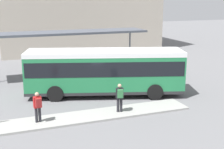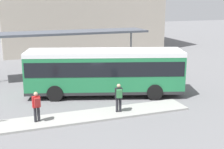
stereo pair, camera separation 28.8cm
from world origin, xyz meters
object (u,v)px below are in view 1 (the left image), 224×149
at_px(pedestrian_companion, 120,96).
at_px(bicycle_orange, 172,71).
at_px(pedestrian_waiting, 38,105).
at_px(city_bus, 105,69).
at_px(bicycle_yellow, 170,68).

distance_m(pedestrian_companion, bicycle_orange, 10.65).
bearing_deg(pedestrian_waiting, city_bus, -62.85).
bearing_deg(pedestrian_waiting, bicycle_orange, -69.24).
xyz_separation_m(pedestrian_companion, bicycle_orange, (7.83, 7.18, -0.73)).
height_order(pedestrian_companion, bicycle_orange, pedestrian_companion).
relative_size(pedestrian_waiting, pedestrian_companion, 0.98).
height_order(pedestrian_companion, bicycle_yellow, pedestrian_companion).
distance_m(pedestrian_waiting, pedestrian_companion, 4.54).
distance_m(bicycle_orange, bicycle_yellow, 0.80).
xyz_separation_m(pedestrian_companion, bicycle_yellow, (8.03, 7.95, -0.71)).
distance_m(city_bus, bicycle_yellow, 8.81).
distance_m(pedestrian_waiting, bicycle_orange, 14.28).
bearing_deg(bicycle_yellow, pedestrian_waiting, -50.91).
bearing_deg(pedestrian_companion, bicycle_yellow, -34.24).
xyz_separation_m(city_bus, pedestrian_waiting, (-4.97, -3.64, -0.75)).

